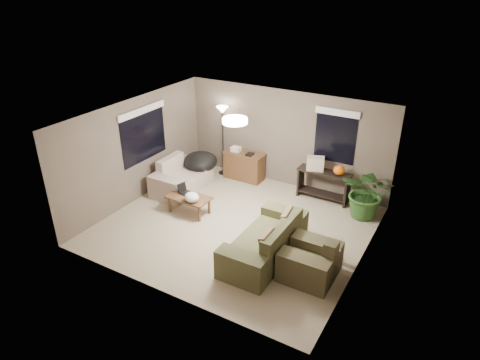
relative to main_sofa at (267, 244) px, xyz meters
The scene contains 20 objects.
room_shell 1.59m from the main_sofa, 149.12° to the left, with size 5.50×5.50×5.50m.
main_sofa is the anchor object (origin of this frame).
throw_pillows 0.44m from the main_sofa, ahead, with size 0.29×1.37×0.47m.
loveseat 3.52m from the main_sofa, 155.46° to the left, with size 0.90×1.60×0.85m.
armchair 0.98m from the main_sofa, ahead, with size 0.95×1.00×0.85m.
coffee_table 2.40m from the main_sofa, 165.20° to the left, with size 1.00×0.55×0.42m.
laptop 2.59m from the main_sofa, 164.01° to the left, with size 0.39×0.24×0.24m.
plastic_bag 2.18m from the main_sofa, 167.69° to the left, with size 0.33×0.30×0.23m, color white.
desk 3.54m from the main_sofa, 126.70° to the left, with size 1.10×0.50×0.75m.
desk_papers 3.66m from the main_sofa, 128.78° to the left, with size 0.67×0.27×0.12m.
console_table 2.81m from the main_sofa, 87.20° to the left, with size 1.30×0.40×0.75m.
pumpkin 2.90m from the main_sofa, 80.13° to the left, with size 0.28×0.28×0.23m, color orange.
cardboard_box 2.87m from the main_sofa, 92.31° to the left, with size 0.41×0.31×0.31m, color beige.
papasan_chair 3.75m from the main_sofa, 144.78° to the left, with size 1.11×1.11×0.80m.
floor_lamp 4.20m from the main_sofa, 134.27° to the left, with size 0.32×0.32×1.91m.
ceiling_fixture 2.50m from the main_sofa, 149.12° to the left, with size 0.50×0.50×0.10m, color white.
houseplant 2.81m from the main_sofa, 62.70° to the left, with size 1.11×1.24×0.97m, color #2D5923.
cat_scratching_post 1.31m from the main_sofa, 23.78° to the left, with size 0.32×0.32×0.50m.
window_left 4.21m from the main_sofa, 165.97° to the left, with size 0.05×1.56×1.33m.
window_back 3.48m from the main_sofa, 86.27° to the left, with size 1.06×0.05×1.33m.
Camera 1 is at (4.12, -6.93, 5.12)m, focal length 32.00 mm.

